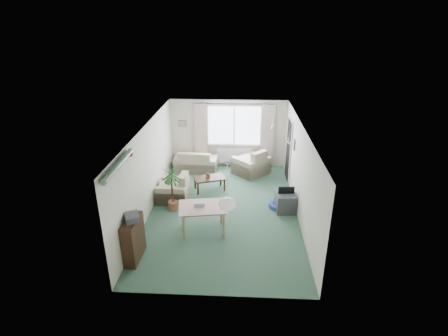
{
  "coord_description": "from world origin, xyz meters",
  "views": [
    {
      "loc": [
        0.45,
        -8.42,
        4.89
      ],
      "look_at": [
        0.0,
        0.3,
        1.15
      ],
      "focal_mm": 28.0,
      "sensor_mm": 36.0,
      "label": 1
    }
  ],
  "objects_px": {
    "houseplant": "(172,188)",
    "bookshelf": "(133,239)",
    "dining_table": "(203,219)",
    "pet_bed": "(279,205)",
    "sofa": "(196,160)",
    "armchair_corner": "(251,161)",
    "coffee_table": "(210,184)",
    "tv_cube": "(285,202)",
    "armchair_left": "(173,187)"
  },
  "relations": [
    {
      "from": "armchair_corner",
      "to": "dining_table",
      "type": "relative_size",
      "value": 0.94
    },
    {
      "from": "armchair_corner",
      "to": "tv_cube",
      "type": "height_order",
      "value": "armchair_corner"
    },
    {
      "from": "bookshelf",
      "to": "coffee_table",
      "type": "bearing_deg",
      "value": 70.48
    },
    {
      "from": "tv_cube",
      "to": "pet_bed",
      "type": "height_order",
      "value": "tv_cube"
    },
    {
      "from": "houseplant",
      "to": "coffee_table",
      "type": "bearing_deg",
      "value": 54.53
    },
    {
      "from": "houseplant",
      "to": "bookshelf",
      "type": "bearing_deg",
      "value": -101.47
    },
    {
      "from": "dining_table",
      "to": "tv_cube",
      "type": "bearing_deg",
      "value": 27.2
    },
    {
      "from": "bookshelf",
      "to": "houseplant",
      "type": "height_order",
      "value": "houseplant"
    },
    {
      "from": "coffee_table",
      "to": "pet_bed",
      "type": "xyz_separation_m",
      "value": [
        2.06,
        -0.98,
        -0.15
      ]
    },
    {
      "from": "sofa",
      "to": "dining_table",
      "type": "xyz_separation_m",
      "value": [
        0.65,
        -3.77,
        -0.03
      ]
    },
    {
      "from": "tv_cube",
      "to": "armchair_corner",
      "type": "bearing_deg",
      "value": 106.11
    },
    {
      "from": "armchair_left",
      "to": "houseplant",
      "type": "relative_size",
      "value": 0.67
    },
    {
      "from": "sofa",
      "to": "houseplant",
      "type": "distance_m",
      "value": 2.8
    },
    {
      "from": "armchair_left",
      "to": "bookshelf",
      "type": "bearing_deg",
      "value": -5.61
    },
    {
      "from": "houseplant",
      "to": "pet_bed",
      "type": "xyz_separation_m",
      "value": [
        2.96,
        0.3,
        -0.61
      ]
    },
    {
      "from": "armchair_left",
      "to": "armchair_corner",
      "type": "bearing_deg",
      "value": 132.02
    },
    {
      "from": "sofa",
      "to": "tv_cube",
      "type": "distance_m",
      "value": 3.86
    },
    {
      "from": "armchair_left",
      "to": "pet_bed",
      "type": "distance_m",
      "value": 3.1
    },
    {
      "from": "armchair_left",
      "to": "coffee_table",
      "type": "height_order",
      "value": "armchair_left"
    },
    {
      "from": "bookshelf",
      "to": "tv_cube",
      "type": "bearing_deg",
      "value": 34.57
    },
    {
      "from": "armchair_left",
      "to": "houseplant",
      "type": "bearing_deg",
      "value": 10.76
    },
    {
      "from": "bookshelf",
      "to": "houseplant",
      "type": "bearing_deg",
      "value": 80.38
    },
    {
      "from": "sofa",
      "to": "coffee_table",
      "type": "distance_m",
      "value": 1.62
    },
    {
      "from": "bookshelf",
      "to": "armchair_corner",
      "type": "bearing_deg",
      "value": 62.83
    },
    {
      "from": "bookshelf",
      "to": "houseplant",
      "type": "xyz_separation_m",
      "value": [
        0.44,
        2.17,
        0.18
      ]
    },
    {
      "from": "dining_table",
      "to": "pet_bed",
      "type": "distance_m",
      "value": 2.41
    },
    {
      "from": "armchair_left",
      "to": "houseplant",
      "type": "height_order",
      "value": "houseplant"
    },
    {
      "from": "sofa",
      "to": "dining_table",
      "type": "height_order",
      "value": "sofa"
    },
    {
      "from": "sofa",
      "to": "pet_bed",
      "type": "bearing_deg",
      "value": 141.43
    },
    {
      "from": "dining_table",
      "to": "bookshelf",
      "type": "bearing_deg",
      "value": -139.93
    },
    {
      "from": "pet_bed",
      "to": "sofa",
      "type": "bearing_deg",
      "value": 137.18
    },
    {
      "from": "houseplant",
      "to": "tv_cube",
      "type": "height_order",
      "value": "houseplant"
    },
    {
      "from": "pet_bed",
      "to": "houseplant",
      "type": "bearing_deg",
      "value": -174.31
    },
    {
      "from": "houseplant",
      "to": "tv_cube",
      "type": "bearing_deg",
      "value": 1.95
    },
    {
      "from": "coffee_table",
      "to": "houseplant",
      "type": "relative_size",
      "value": 0.69
    },
    {
      "from": "tv_cube",
      "to": "armchair_left",
      "type": "bearing_deg",
      "value": 166.99
    },
    {
      "from": "armchair_left",
      "to": "dining_table",
      "type": "height_order",
      "value": "armchair_left"
    },
    {
      "from": "armchair_corner",
      "to": "coffee_table",
      "type": "height_order",
      "value": "armchair_corner"
    },
    {
      "from": "tv_cube",
      "to": "pet_bed",
      "type": "relative_size",
      "value": 0.96
    },
    {
      "from": "sofa",
      "to": "pet_bed",
      "type": "relative_size",
      "value": 2.43
    },
    {
      "from": "pet_bed",
      "to": "bookshelf",
      "type": "bearing_deg",
      "value": -144.11
    },
    {
      "from": "bookshelf",
      "to": "sofa",
      "type": "bearing_deg",
      "value": 83.32
    },
    {
      "from": "coffee_table",
      "to": "armchair_corner",
      "type": "bearing_deg",
      "value": 45.35
    },
    {
      "from": "houseplant",
      "to": "tv_cube",
      "type": "xyz_separation_m",
      "value": [
        3.1,
        0.11,
        -0.41
      ]
    },
    {
      "from": "armchair_left",
      "to": "dining_table",
      "type": "relative_size",
      "value": 0.84
    },
    {
      "from": "armchair_left",
      "to": "tv_cube",
      "type": "height_order",
      "value": "armchair_left"
    },
    {
      "from": "armchair_corner",
      "to": "tv_cube",
      "type": "relative_size",
      "value": 1.73
    },
    {
      "from": "bookshelf",
      "to": "tv_cube",
      "type": "distance_m",
      "value": 4.21
    },
    {
      "from": "sofa",
      "to": "tv_cube",
      "type": "relative_size",
      "value": 2.52
    },
    {
      "from": "sofa",
      "to": "bookshelf",
      "type": "relative_size",
      "value": 1.49
    }
  ]
}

